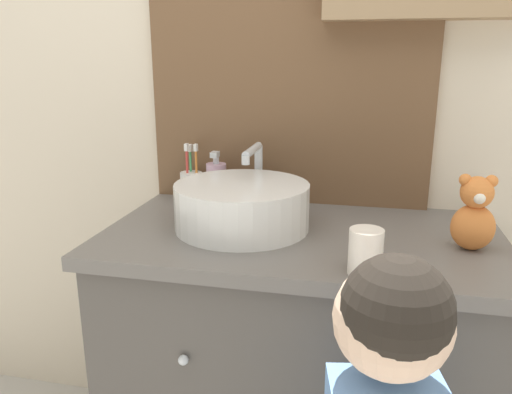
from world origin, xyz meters
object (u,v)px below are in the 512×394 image
sink_basin (243,205)px  soap_dispenser (216,183)px  teddy_bear (474,215)px  drinking_cup (366,252)px  toothbrush_holder (191,184)px

sink_basin → soap_dispenser: 0.24m
sink_basin → teddy_bear: size_ratio=2.26×
teddy_bear → drinking_cup: bearing=-141.1°
sink_basin → toothbrush_holder: size_ratio=2.25×
soap_dispenser → teddy_bear: bearing=-18.6°
teddy_bear → drinking_cup: teddy_bear is taller
toothbrush_holder → sink_basin: bearing=-44.9°
toothbrush_holder → drinking_cup: toothbrush_holder is taller
drinking_cup → soap_dispenser: bearing=136.5°
teddy_bear → toothbrush_holder: bearing=161.8°
teddy_bear → drinking_cup: 0.31m
sink_basin → soap_dispenser: sink_basin is taller
sink_basin → soap_dispenser: (-0.13, 0.20, 0.00)m
sink_basin → drinking_cup: (0.32, -0.23, -0.01)m
toothbrush_holder → drinking_cup: bearing=-39.9°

